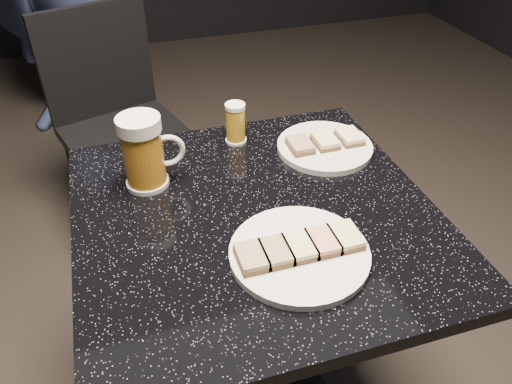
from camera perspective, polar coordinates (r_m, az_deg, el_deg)
plate_large at (r=0.89m, az=4.97°, el=-7.01°), size 0.25×0.25×0.01m
plate_small at (r=1.18m, az=7.85°, el=5.12°), size 0.22×0.22×0.01m
table at (r=1.15m, az=0.00°, el=-11.63°), size 0.70×0.70×0.75m
beer_mug at (r=1.04m, az=-12.64°, el=4.49°), size 0.13×0.09×0.16m
beer_tumbler at (r=1.18m, az=-2.35°, el=7.86°), size 0.05×0.05×0.10m
chair at (r=1.89m, az=-15.62°, el=8.23°), size 0.50×0.50×0.87m
canapes_on_plate_large at (r=0.88m, az=5.02°, el=-6.25°), size 0.22×0.07×0.02m
canapes_on_plate_small at (r=1.17m, az=7.91°, el=5.80°), size 0.17×0.07×0.02m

